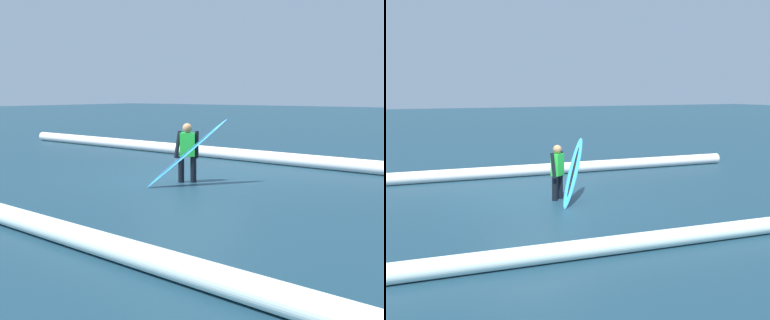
# 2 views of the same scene
# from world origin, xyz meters

# --- Properties ---
(ground_plane) EXTENTS (128.86, 128.86, 0.00)m
(ground_plane) POSITION_xyz_m (0.00, 0.00, 0.00)
(ground_plane) COLOR #193849
(surfer) EXTENTS (0.43, 0.43, 1.35)m
(surfer) POSITION_xyz_m (-0.37, 0.53, 0.75)
(surfer) COLOR black
(surfer) RESTS_ON ground_plane
(surfboard) EXTENTS (1.32, 1.58, 1.49)m
(surfboard) POSITION_xyz_m (-0.64, 0.87, 0.73)
(surfboard) COLOR #268CE5
(surfboard) RESTS_ON ground_plane
(wave_crest_foreground) EXTENTS (19.14, 0.88, 0.36)m
(wave_crest_foreground) POSITION_xyz_m (1.22, -3.30, 0.18)
(wave_crest_foreground) COLOR white
(wave_crest_foreground) RESTS_ON ground_plane
(wave_crest_midground) EXTENTS (19.22, 1.08, 0.31)m
(wave_crest_midground) POSITION_xyz_m (-2.66, 5.19, 0.16)
(wave_crest_midground) COLOR white
(wave_crest_midground) RESTS_ON ground_plane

